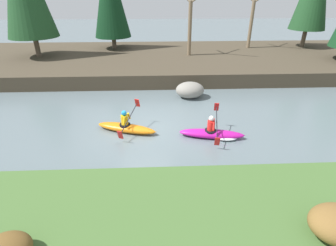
# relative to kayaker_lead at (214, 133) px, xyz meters

# --- Properties ---
(ground_plane) EXTENTS (90.00, 90.00, 0.00)m
(ground_plane) POSITION_rel_kayaker_lead_xyz_m (-2.99, 0.90, -0.20)
(ground_plane) COLOR slate
(riverbank_far) EXTENTS (44.00, 11.01, 0.91)m
(riverbank_far) POSITION_rel_kayaker_lead_xyz_m (-2.99, 11.34, 0.26)
(riverbank_far) COLOR #473D2D
(riverbank_far) RESTS_ON ground
(bare_tree_upstream) EXTENTS (2.88, 2.84, 5.16)m
(bare_tree_upstream) POSITION_rel_kayaker_lead_xyz_m (0.20, 11.11, 3.15)
(bare_tree_upstream) COLOR #7A664C
(bare_tree_upstream) RESTS_ON riverbank_far
(bare_tree_mid_upstream) EXTENTS (2.81, 2.77, 5.02)m
(bare_tree_mid_upstream) POSITION_rel_kayaker_lead_xyz_m (5.69, 13.66, 3.09)
(bare_tree_mid_upstream) COLOR #7A664C
(bare_tree_mid_upstream) RESTS_ON riverbank_far
(kayaker_lead) EXTENTS (2.80, 2.07, 1.20)m
(kayaker_lead) POSITION_rel_kayaker_lead_xyz_m (0.00, 0.00, 0.00)
(kayaker_lead) COLOR #C61999
(kayaker_lead) RESTS_ON ground
(kayaker_middle) EXTENTS (2.75, 2.01, 1.20)m
(kayaker_middle) POSITION_rel_kayaker_lead_xyz_m (-3.74, 0.68, 0.02)
(kayaker_middle) COLOR orange
(kayaker_middle) RESTS_ON ground
(boulder_midstream) EXTENTS (1.61, 1.26, 0.91)m
(boulder_midstream) POSITION_rel_kayaker_lead_xyz_m (-0.50, 4.54, 0.26)
(boulder_midstream) COLOR gray
(boulder_midstream) RESTS_ON ground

